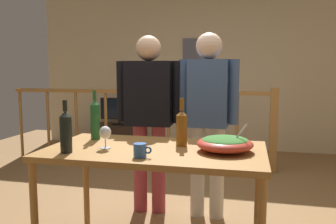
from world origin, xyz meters
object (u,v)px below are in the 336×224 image
Objects in this scene: serving_table at (155,159)px; wine_glass at (105,133)px; mug_blue at (140,150)px; flat_screen_tv at (118,109)px; wine_bottle_amber at (182,127)px; person_standing_left at (149,109)px; stair_railing at (170,117)px; wine_bottle_dark at (66,131)px; person_standing_right at (208,111)px; salad_bowl at (225,143)px; wine_bottle_green at (95,119)px; tv_console at (119,136)px; framed_picture at (198,54)px.

serving_table is 9.60× the size of wine_glass.
flat_screen_tv is at bearing 113.11° from mug_blue.
person_standing_left reaches higher than wine_bottle_amber.
person_standing_left is at bearing -84.53° from stair_railing.
wine_bottle_dark is 1.35m from person_standing_right.
wine_bottle_amber is (-0.32, 0.11, 0.08)m from salad_bowl.
mug_blue is 0.07× the size of person_standing_right.
flat_screen_tv is at bearing 108.02° from wine_bottle_green.
person_standing_right is at bearing 74.39° from mug_blue.
wine_glass reaches higher than flat_screen_tv.
person_standing_right reaches higher than wine_glass.
tv_console is 3.76m from wine_bottle_amber.
framed_picture is 1.51× the size of wine_bottle_dark.
framed_picture is at bearing 96.32° from wine_bottle_amber.
stair_railing is 9.96× the size of wine_bottle_green.
tv_console is 7.63× the size of mug_blue.
wine_bottle_amber is (0.17, 0.12, 0.21)m from serving_table.
tv_console is 0.59× the size of serving_table.
person_standing_left reaches higher than wine_glass.
stair_railing is 2.53m from wine_glass.
serving_table is 4.02× the size of salad_bowl.
framed_picture reaches higher than wine_bottle_green.
wine_bottle_dark is 1.10m from person_standing_left.
framed_picture is at bearing 13.52° from flat_screen_tv.
tv_console is at bearing 90.00° from flat_screen_tv.
wine_bottle_amber is 0.82m from person_standing_left.
wine_glass is 0.41× the size of wine_bottle_green.
wine_bottle_green reaches higher than serving_table.
wine_bottle_dark is (-0.32, -3.92, -0.66)m from framed_picture.
person_standing_right is (0.82, 1.07, 0.03)m from wine_bottle_dark.
wine_glass is at bearing -173.16° from salad_bowl.
stair_railing reaches higher than mug_blue.
person_standing_left is at bearing 133.63° from salad_bowl.
person_standing_right reaches higher than mug_blue.
serving_table is at bearing 25.03° from wine_bottle_dark.
framed_picture reaches higher than mug_blue.
salad_bowl is at bearing 6.84° from wine_glass.
wine_bottle_green is 0.67m from person_standing_left.
wine_bottle_dark is (1.02, -3.60, 0.28)m from flat_screen_tv.
serving_table is 12.93× the size of mug_blue.
tv_console is 3.42m from wine_bottle_green.
salad_bowl is 0.35m from wine_bottle_amber.
serving_table is 0.39m from wine_glass.
person_standing_right is at bearing 52.47° from wine_bottle_dark.
wine_glass is at bearing -54.24° from wine_bottle_green.
wine_bottle_green reaches higher than wine_bottle_dark.
tv_console is at bearing 118.01° from wine_bottle_amber.
stair_railing is at bearing 87.66° from wine_bottle_dark.
mug_blue is 1.13m from person_standing_right.
person_standing_left reaches higher than wine_bottle_dark.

